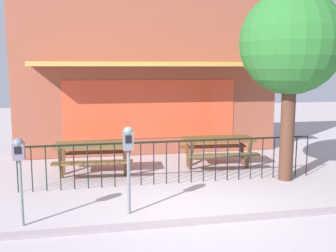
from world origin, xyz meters
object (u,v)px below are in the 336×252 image
at_px(parking_meter_near, 128,147).
at_px(parking_meter_far, 19,158).
at_px(street_tree, 291,44).
at_px(picnic_table_right, 218,144).
at_px(picnic_table_left, 94,150).

height_order(parking_meter_near, parking_meter_far, parking_meter_near).
relative_size(parking_meter_far, street_tree, 0.34).
bearing_deg(picnic_table_right, street_tree, -49.91).
relative_size(picnic_table_left, picnic_table_right, 0.99).
bearing_deg(parking_meter_near, picnic_table_left, 102.02).
distance_m(picnic_table_left, parking_meter_near, 2.79).
distance_m(parking_meter_near, parking_meter_far, 1.77).
distance_m(picnic_table_left, parking_meter_far, 3.15).
relative_size(picnic_table_right, parking_meter_near, 1.22).
distance_m(picnic_table_left, street_tree, 5.11).
distance_m(picnic_table_right, street_tree, 3.05).
distance_m(parking_meter_far, street_tree, 6.04).
height_order(parking_meter_far, street_tree, street_tree).
relative_size(picnic_table_right, street_tree, 0.45).
height_order(picnic_table_left, parking_meter_far, parking_meter_far).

